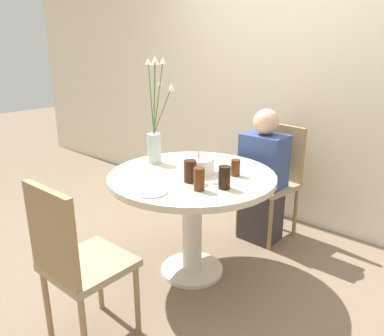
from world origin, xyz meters
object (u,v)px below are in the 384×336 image
flower_vase (156,127)px  drink_glass_3 (190,171)px  chair_left_flank (74,258)px  drink_glass_2 (224,177)px  drink_glass_1 (199,179)px  side_plate (152,192)px  birthday_cake (198,166)px  chair_right_flank (275,174)px  drink_glass_0 (236,168)px  person_woman (263,181)px

flower_vase → drink_glass_3: 0.52m
chair_left_flank → drink_glass_2: chair_left_flank is taller
drink_glass_1 → drink_glass_2: bearing=52.8°
side_plate → flower_vase: bearing=133.4°
birthday_cake → drink_glass_3: birthday_cake is taller
birthday_cake → drink_glass_3: (0.07, -0.16, 0.02)m
chair_right_flank → drink_glass_2: bearing=-70.9°
drink_glass_0 → drink_glass_3: 0.32m
drink_glass_3 → flower_vase: bearing=161.9°
chair_right_flank → chair_left_flank: size_ratio=1.00×
birthday_cake → drink_glass_0: birthday_cake is taller
chair_left_flank → chair_right_flank: bearing=-94.3°
birthday_cake → drink_glass_0: 0.25m
birthday_cake → flower_vase: flower_vase is taller
chair_right_flank → flower_vase: (-0.49, -0.88, 0.47)m
chair_right_flank → person_woman: size_ratio=0.85×
chair_left_flank → flower_vase: (-0.37, 0.94, 0.47)m
side_plate → person_woman: (0.06, 1.16, -0.23)m
side_plate → chair_right_flank: bearing=86.6°
chair_left_flank → birthday_cake: bearing=-91.3°
flower_vase → birthday_cake: bearing=2.3°
drink_glass_0 → drink_glass_3: (-0.15, -0.28, 0.01)m
side_plate → drink_glass_3: (0.04, 0.29, 0.06)m
drink_glass_1 → drink_glass_2: 0.15m
chair_left_flank → drink_glass_1: (0.22, 0.72, 0.28)m
birthday_cake → drink_glass_0: (0.22, 0.12, 0.00)m
drink_glass_1 → drink_glass_3: (-0.14, 0.08, 0.00)m
birthday_cake → side_plate: (0.03, -0.45, -0.05)m
drink_glass_1 → person_woman: bearing=97.3°
drink_glass_3 → drink_glass_1: bearing=-29.1°
birthday_cake → side_plate: 0.46m
birthday_cake → person_woman: person_woman is taller
chair_right_flank → drink_glass_0: chair_right_flank is taller
chair_left_flank → birthday_cake: chair_left_flank is taller
birthday_cake → flower_vase: size_ratio=0.28×
chair_right_flank → drink_glass_0: (0.11, -0.75, 0.26)m
birthday_cake → chair_left_flank: bearing=-90.7°
drink_glass_2 → person_woman: bearing=104.6°
chair_right_flank → drink_glass_1: size_ratio=6.85×
person_woman → drink_glass_1: bearing=-82.7°
drink_glass_2 → drink_glass_3: size_ratio=0.98×
flower_vase → person_woman: (0.47, 0.72, -0.49)m
side_plate → person_woman: bearing=87.3°
chair_right_flank → drink_glass_1: chair_right_flank is taller
drink_glass_0 → drink_glass_1: (-0.01, -0.36, 0.01)m
flower_vase → side_plate: bearing=-46.6°
drink_glass_0 → drink_glass_1: 0.36m
chair_right_flank → chair_left_flank: (-0.12, -1.82, 0.00)m
side_plate → drink_glass_2: drink_glass_2 is taller
flower_vase → drink_glass_1: (0.59, -0.22, -0.19)m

